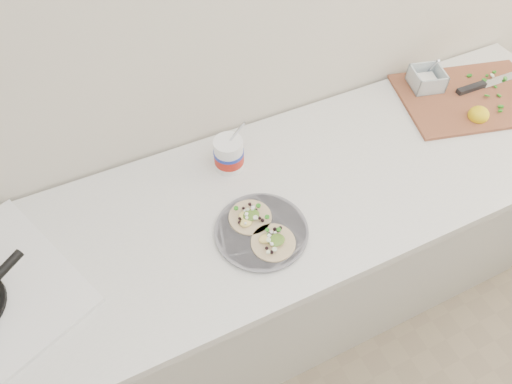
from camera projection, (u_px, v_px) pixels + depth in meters
name	position (u px, v px, depth m)	size (l,w,h in m)	color
counter	(266.00, 266.00, 1.76)	(2.44, 0.66, 0.90)	beige
taco_plate	(261.00, 230.00, 1.30)	(0.27, 0.27, 0.04)	slate
tub	(230.00, 152.00, 1.43)	(0.10, 0.10, 0.21)	white
cutboard	(467.00, 93.00, 1.67)	(0.58, 0.47, 0.08)	brown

